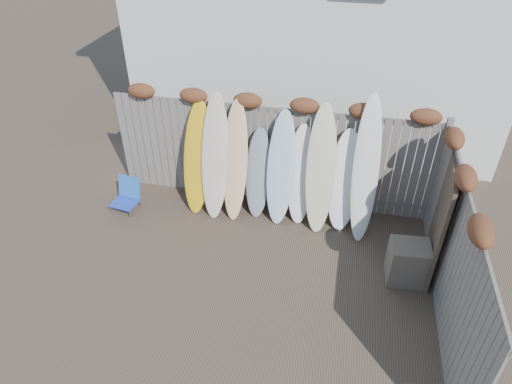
% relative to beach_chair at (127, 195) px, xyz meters
% --- Properties ---
extents(ground, '(80.00, 80.00, 0.00)m').
position_rel_beach_chair_xyz_m(ground, '(2.62, -1.55, -0.29)').
color(ground, '#493A2D').
extents(back_fence, '(6.05, 0.28, 2.24)m').
position_rel_beach_chair_xyz_m(back_fence, '(2.68, 0.84, 0.90)').
color(back_fence, slate).
rests_on(back_fence, ground).
extents(right_fence, '(0.28, 4.40, 2.24)m').
position_rel_beach_chair_xyz_m(right_fence, '(5.61, -1.30, 0.85)').
color(right_fence, slate).
rests_on(right_fence, ground).
extents(beach_chair, '(0.54, 0.56, 0.62)m').
position_rel_beach_chair_xyz_m(beach_chair, '(0.00, 0.00, 0.00)').
color(beach_chair, blue).
rests_on(beach_chair, ground).
extents(wooden_crate, '(0.64, 0.54, 0.70)m').
position_rel_beach_chair_xyz_m(wooden_crate, '(5.17, -0.82, 0.06)').
color(wooden_crate, brown).
rests_on(wooden_crate, ground).
extents(lattice_panel, '(0.20, 1.28, 1.92)m').
position_rel_beach_chair_xyz_m(lattice_panel, '(5.56, -0.46, 0.67)').
color(lattice_panel, '#32221E').
rests_on(lattice_panel, ground).
extents(surfboard_0, '(0.58, 0.77, 2.09)m').
position_rel_beach_chair_xyz_m(surfboard_0, '(1.34, 0.41, 0.76)').
color(surfboard_0, gold).
rests_on(surfboard_0, ground).
extents(surfboard_1, '(0.54, 0.82, 2.27)m').
position_rel_beach_chair_xyz_m(surfboard_1, '(1.70, 0.36, 0.85)').
color(surfboard_1, beige).
rests_on(surfboard_1, ground).
extents(surfboard_2, '(0.48, 0.78, 2.17)m').
position_rel_beach_chair_xyz_m(surfboard_2, '(2.07, 0.38, 0.80)').
color(surfboard_2, '#F3BE8B').
rests_on(surfboard_2, ground).
extents(surfboard_3, '(0.48, 0.62, 1.66)m').
position_rel_beach_chair_xyz_m(surfboard_3, '(2.48, 0.46, 0.54)').
color(surfboard_3, gray).
rests_on(surfboard_3, ground).
extents(surfboard_4, '(0.51, 0.73, 2.05)m').
position_rel_beach_chair_xyz_m(surfboard_4, '(2.91, 0.42, 0.74)').
color(surfboard_4, silver).
rests_on(surfboard_4, ground).
extents(surfboard_5, '(0.53, 0.69, 1.80)m').
position_rel_beach_chair_xyz_m(surfboard_5, '(3.26, 0.47, 0.61)').
color(surfboard_5, white).
rests_on(surfboard_5, ground).
extents(surfboard_6, '(0.60, 0.84, 2.25)m').
position_rel_beach_chair_xyz_m(surfboard_6, '(3.62, 0.36, 0.84)').
color(surfboard_6, beige).
rests_on(surfboard_6, ground).
extents(surfboard_7, '(0.55, 0.65, 1.81)m').
position_rel_beach_chair_xyz_m(surfboard_7, '(4.05, 0.44, 0.62)').
color(surfboard_7, white).
rests_on(surfboard_7, ground).
extents(surfboard_8, '(0.53, 0.91, 2.49)m').
position_rel_beach_chair_xyz_m(surfboard_8, '(4.37, 0.32, 0.96)').
color(surfboard_8, silver).
rests_on(surfboard_8, ground).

